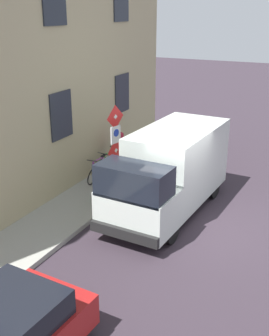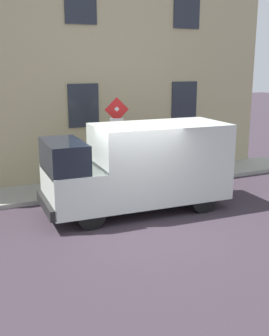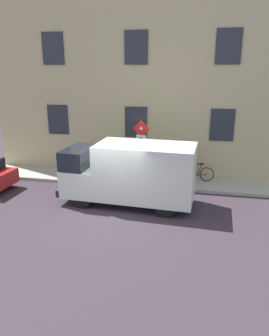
{
  "view_description": "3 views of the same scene",
  "coord_description": "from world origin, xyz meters",
  "px_view_note": "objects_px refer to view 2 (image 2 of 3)",
  "views": [
    {
      "loc": [
        -3.34,
        10.75,
        5.96
      ],
      "look_at": [
        2.45,
        -0.9,
        1.02
      ],
      "focal_mm": 45.53,
      "sensor_mm": 36.0,
      "label": 1
    },
    {
      "loc": [
        -9.37,
        4.62,
        4.16
      ],
      "look_at": [
        1.86,
        -0.67,
        1.06
      ],
      "focal_mm": 44.65,
      "sensor_mm": 36.0,
      "label": 2
    },
    {
      "loc": [
        -10.8,
        -3.06,
        5.33
      ],
      "look_at": [
        2.8,
        -0.29,
        0.96
      ],
      "focal_mm": 34.37,
      "sensor_mm": 36.0,
      "label": 3
    }
  ],
  "objects_px": {
    "bicycle_green": "(146,165)",
    "pedestrian": "(157,150)",
    "sign_post_stacked": "(117,134)",
    "bicycle_black": "(165,163)",
    "bicycle_purple": "(126,167)",
    "litter_bin": "(99,176)",
    "delivery_van": "(141,165)"
  },
  "relations": [
    {
      "from": "bicycle_purple",
      "to": "litter_bin",
      "type": "bearing_deg",
      "value": 33.28
    },
    {
      "from": "bicycle_purple",
      "to": "pedestrian",
      "type": "bearing_deg",
      "value": 174.12
    },
    {
      "from": "delivery_van",
      "to": "bicycle_black",
      "type": "xyz_separation_m",
      "value": [
        3.01,
        -2.52,
        -0.82
      ]
    },
    {
      "from": "bicycle_green",
      "to": "bicycle_purple",
      "type": "xyz_separation_m",
      "value": [
        -0.0,
        0.82,
        0.0
      ]
    },
    {
      "from": "bicycle_purple",
      "to": "litter_bin",
      "type": "height_order",
      "value": "litter_bin"
    },
    {
      "from": "bicycle_green",
      "to": "pedestrian",
      "type": "relative_size",
      "value": 1.0
    },
    {
      "from": "sign_post_stacked",
      "to": "delivery_van",
      "type": "relative_size",
      "value": 0.53
    },
    {
      "from": "bicycle_black",
      "to": "litter_bin",
      "type": "relative_size",
      "value": 1.9
    },
    {
      "from": "delivery_van",
      "to": "litter_bin",
      "type": "distance_m",
      "value": 2.24
    },
    {
      "from": "bicycle_black",
      "to": "bicycle_green",
      "type": "height_order",
      "value": "same"
    },
    {
      "from": "delivery_van",
      "to": "litter_bin",
      "type": "bearing_deg",
      "value": -73.18
    },
    {
      "from": "litter_bin",
      "to": "delivery_van",
      "type": "bearing_deg",
      "value": -166.12
    },
    {
      "from": "bicycle_black",
      "to": "bicycle_green",
      "type": "bearing_deg",
      "value": 2.35
    },
    {
      "from": "sign_post_stacked",
      "to": "bicycle_black",
      "type": "xyz_separation_m",
      "value": [
        1.1,
        -2.45,
        -1.46
      ]
    },
    {
      "from": "litter_bin",
      "to": "bicycle_purple",
      "type": "bearing_deg",
      "value": -55.48
    },
    {
      "from": "delivery_van",
      "to": "bicycle_green",
      "type": "distance_m",
      "value": 3.56
    },
    {
      "from": "sign_post_stacked",
      "to": "bicycle_purple",
      "type": "relative_size",
      "value": 1.68
    },
    {
      "from": "bicycle_green",
      "to": "bicycle_purple",
      "type": "distance_m",
      "value": 0.82
    },
    {
      "from": "sign_post_stacked",
      "to": "bicycle_green",
      "type": "height_order",
      "value": "sign_post_stacked"
    },
    {
      "from": "delivery_van",
      "to": "bicycle_black",
      "type": "distance_m",
      "value": 4.02
    },
    {
      "from": "sign_post_stacked",
      "to": "bicycle_black",
      "type": "distance_m",
      "value": 3.06
    },
    {
      "from": "bicycle_purple",
      "to": "litter_bin",
      "type": "relative_size",
      "value": 1.9
    },
    {
      "from": "bicycle_purple",
      "to": "pedestrian",
      "type": "relative_size",
      "value": 1.0
    },
    {
      "from": "sign_post_stacked",
      "to": "bicycle_purple",
      "type": "distance_m",
      "value": 2.0
    },
    {
      "from": "bicycle_black",
      "to": "pedestrian",
      "type": "height_order",
      "value": "pedestrian"
    },
    {
      "from": "pedestrian",
      "to": "bicycle_purple",
      "type": "bearing_deg",
      "value": 29.3
    },
    {
      "from": "pedestrian",
      "to": "litter_bin",
      "type": "distance_m",
      "value": 2.78
    },
    {
      "from": "delivery_van",
      "to": "bicycle_green",
      "type": "bearing_deg",
      "value": -116.55
    },
    {
      "from": "delivery_van",
      "to": "litter_bin",
      "type": "relative_size",
      "value": 6.03
    },
    {
      "from": "litter_bin",
      "to": "pedestrian",
      "type": "bearing_deg",
      "value": -71.69
    },
    {
      "from": "delivery_van",
      "to": "pedestrian",
      "type": "xyz_separation_m",
      "value": [
        2.91,
        -2.09,
        -0.26
      ]
    },
    {
      "from": "delivery_van",
      "to": "bicycle_purple",
      "type": "relative_size",
      "value": 3.17
    }
  ]
}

